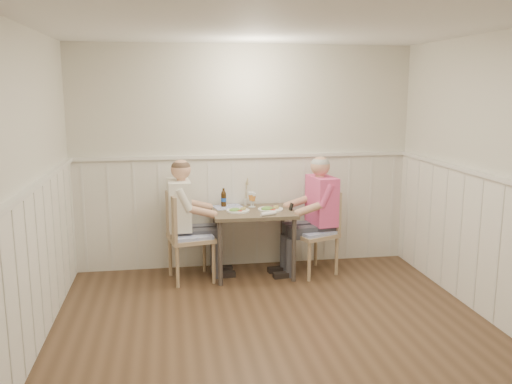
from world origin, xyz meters
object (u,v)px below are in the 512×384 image
Objects in this scene: diner_cream at (184,228)px; grass_vase at (245,192)px; beer_bottle at (224,199)px; chair_left at (185,234)px; dining_table at (253,219)px; chair_right at (317,229)px; man_in_pink at (318,223)px.

diner_cream reaches higher than grass_vase.
beer_bottle is 0.65× the size of grass_vase.
beer_bottle is 0.28m from grass_vase.
beer_bottle is at bearing 35.15° from chair_left.
chair_left is 0.64m from beer_bottle.
chair_right is (0.74, -0.05, -0.13)m from dining_table.
diner_cream reaches higher than beer_bottle.
beer_bottle is (0.47, 0.22, 0.28)m from diner_cream.
grass_vase is (-0.78, 0.36, 0.38)m from chair_right.
beer_bottle is at bearing 164.01° from chair_right.
chair_left is 0.72× the size of diner_cream.
grass_vase is at bearing 20.70° from diner_cream.
man_in_pink is 1.54m from diner_cream.
grass_vase is (0.72, 0.39, 0.37)m from chair_left.
diner_cream is (-1.52, 0.08, 0.05)m from chair_right.
chair_left is 1.52m from man_in_pink.
diner_cream is (-0.78, 0.03, -0.08)m from dining_table.
beer_bottle is (0.46, 0.32, 0.31)m from chair_left.
dining_table is 0.44m from beer_bottle.
chair_right is at bearing -115.49° from man_in_pink.
dining_table is 0.92× the size of chair_left.
chair_left is 0.72× the size of man_in_pink.
diner_cream reaches higher than chair_left.
beer_bottle is at bearing 24.48° from diner_cream.
dining_table is at bearing -82.10° from grass_vase.
chair_left is 0.90m from grass_vase.
man_in_pink is 1.13m from beer_bottle.
diner_cream is 0.59m from beer_bottle.
man_in_pink is at bearing 2.32° from chair_left.
chair_right is at bearing 0.93° from chair_left.
diner_cream is 4.02× the size of grass_vase.
chair_left is (-1.50, -0.02, 0.01)m from chair_right.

